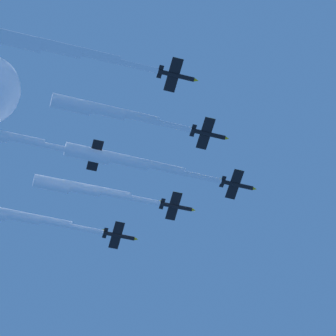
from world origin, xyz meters
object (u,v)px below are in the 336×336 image
jet_port_mid (22,217)px  jet_lead (127,161)px  jet_starboard_inner (108,112)px  jet_port_inner (85,189)px  jet_starboard_mid (61,49)px

jet_port_mid → jet_lead: bearing=-77.7°
jet_lead → jet_starboard_inner: 16.04m
jet_port_inner → jet_starboard_inner: 28.09m
jet_starboard_mid → jet_port_inner: bearing=44.3°
jet_port_inner → jet_starboard_mid: 44.23m
jet_port_inner → jet_port_mid: 19.58m
jet_port_mid → jet_starboard_inner: bearing=-97.8°
jet_lead → jet_starboard_mid: bearing=-156.0°
jet_lead → jet_port_inner: (-0.77, 16.43, 1.54)m
jet_starboard_inner → jet_port_mid: size_ratio=0.96×
jet_lead → jet_port_inner: jet_port_inner is taller
jet_port_inner → jet_port_mid: (-6.79, 18.28, -1.80)m
jet_port_inner → jet_port_mid: bearing=110.4°
jet_starboard_mid → jet_lead: bearing=24.0°
jet_starboard_inner → jet_port_mid: bearing=82.2°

